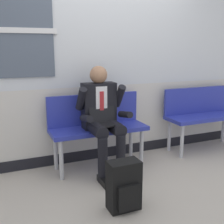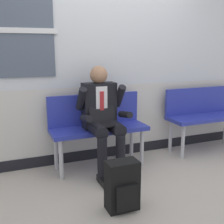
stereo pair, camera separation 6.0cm
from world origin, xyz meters
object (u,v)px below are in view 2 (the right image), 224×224
backpack (122,186)px  person_seated (103,117)px  bench_empty (204,112)px  bench_with_person (97,123)px

backpack → person_seated: bearing=81.5°
bench_empty → backpack: size_ratio=2.49×
bench_with_person → person_seated: 0.24m
bench_with_person → person_seated: size_ratio=0.94×
bench_empty → bench_with_person: bearing=180.0°
bench_empty → backpack: bench_empty is taller
bench_with_person → backpack: 1.12m
bench_with_person → bench_empty: 1.65m
person_seated → backpack: 0.99m
bench_empty → backpack: 2.10m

